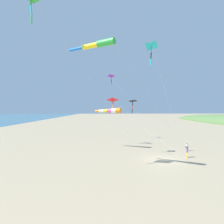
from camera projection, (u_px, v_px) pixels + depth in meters
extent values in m
plane|color=tan|center=(162.00, 160.00, 23.77)|extent=(600.00, 600.00, 0.00)
cube|color=gold|center=(187.00, 155.00, 24.74)|extent=(0.24, 0.31, 0.71)
cylinder|color=#8E6B9E|center=(187.00, 150.00, 24.74)|extent=(0.43, 0.43, 0.59)
sphere|color=#A37551|center=(187.00, 147.00, 24.73)|extent=(0.22, 0.22, 0.22)
cylinder|color=#8E6B9E|center=(188.00, 147.00, 24.55)|extent=(0.22, 0.37, 0.45)
cylinder|color=#8E6B9E|center=(186.00, 147.00, 24.64)|extent=(0.22, 0.37, 0.45)
cube|color=silver|center=(187.00, 149.00, 28.81)|extent=(0.20, 0.28, 0.64)
cylinder|color=silver|center=(187.00, 145.00, 28.80)|extent=(0.37, 0.37, 0.53)
sphere|color=tan|center=(187.00, 143.00, 28.80)|extent=(0.20, 0.20, 0.20)
cylinder|color=silver|center=(188.00, 143.00, 28.64)|extent=(0.18, 0.33, 0.40)
cylinder|color=silver|center=(186.00, 143.00, 28.71)|extent=(0.18, 0.33, 0.40)
pyramid|color=black|center=(133.00, 101.00, 26.42)|extent=(1.47, 1.25, 0.36)
cylinder|color=black|center=(133.00, 101.00, 26.40)|extent=(0.46, 1.01, 0.32)
cylinder|color=black|center=(133.00, 103.00, 26.41)|extent=(0.14, 0.14, 0.56)
cylinder|color=red|center=(132.00, 107.00, 26.40)|extent=(0.18, 0.15, 0.57)
cylinder|color=black|center=(132.00, 111.00, 26.37)|extent=(0.10, 0.14, 0.57)
cylinder|color=white|center=(169.00, 127.00, 27.73)|extent=(11.38, 1.95, 7.59)
pyramid|color=purple|center=(111.00, 76.00, 38.95)|extent=(1.72, 1.56, 0.54)
cylinder|color=black|center=(111.00, 76.00, 38.92)|extent=(0.67, 1.02, 0.55)
cylinder|color=purple|center=(111.00, 78.00, 38.89)|extent=(0.22, 0.22, 0.67)
cylinder|color=black|center=(111.00, 81.00, 38.85)|extent=(0.17, 0.17, 0.66)
cylinder|color=purple|center=(111.00, 84.00, 38.84)|extent=(0.13, 0.11, 0.65)
cylinder|color=white|center=(134.00, 108.00, 35.20)|extent=(8.24, 8.08, 13.43)
cylinder|color=green|center=(31.00, 1.00, 17.69)|extent=(0.25, 0.28, 0.92)
cylinder|color=#1EB7C6|center=(31.00, 10.00, 17.62)|extent=(0.30, 0.27, 0.92)
cylinder|color=green|center=(32.00, 19.00, 17.55)|extent=(0.15, 0.23, 0.92)
cylinder|color=white|center=(98.00, 91.00, 21.50)|extent=(12.44, 6.68, 17.19)
pyramid|color=#1EB7C6|center=(151.00, 45.00, 15.13)|extent=(1.34, 1.19, 0.51)
cylinder|color=black|center=(151.00, 46.00, 15.10)|extent=(0.48, 0.76, 0.56)
cylinder|color=#1EB7C6|center=(151.00, 50.00, 15.09)|extent=(0.12, 0.14, 0.52)
cylinder|color=black|center=(151.00, 56.00, 15.04)|extent=(0.17, 0.17, 0.52)
cylinder|color=#1EB7C6|center=(150.00, 62.00, 15.00)|extent=(0.16, 0.15, 0.52)
cylinder|color=white|center=(172.00, 116.00, 19.00)|extent=(6.43, 7.33, 11.52)
pyramid|color=red|center=(113.00, 99.00, 33.29)|extent=(1.76, 1.20, 0.68)
cylinder|color=black|center=(113.00, 100.00, 33.24)|extent=(0.14, 1.34, 0.72)
cylinder|color=red|center=(113.00, 102.00, 33.29)|extent=(0.19, 0.23, 0.77)
cylinder|color=orange|center=(113.00, 107.00, 33.29)|extent=(0.23, 0.24, 0.77)
cylinder|color=red|center=(113.00, 111.00, 33.25)|extent=(0.19, 0.19, 0.76)
cylinder|color=white|center=(141.00, 125.00, 29.25)|extent=(8.36, 8.58, 8.11)
cylinder|color=green|center=(106.00, 43.00, 18.14)|extent=(1.93, 1.57, 0.70)
cylinder|color=yellow|center=(91.00, 46.00, 19.04)|extent=(1.83, 1.41, 0.51)
cylinder|color=blue|center=(77.00, 49.00, 19.94)|extent=(1.73, 1.25, 0.33)
cylinder|color=white|center=(158.00, 110.00, 22.10)|extent=(10.89, 8.08, 12.79)
cylinder|color=orange|center=(118.00, 110.00, 29.72)|extent=(1.06, 1.10, 0.87)
cylinder|color=white|center=(114.00, 111.00, 29.99)|extent=(1.02, 1.01, 0.78)
cylinder|color=#EF4C93|center=(110.00, 111.00, 30.26)|extent=(0.97, 0.92, 0.69)
cylinder|color=yellow|center=(105.00, 111.00, 30.54)|extent=(0.93, 0.84, 0.59)
cylinder|color=white|center=(101.00, 111.00, 30.81)|extent=(0.89, 0.75, 0.50)
cylinder|color=orange|center=(97.00, 111.00, 31.08)|extent=(0.85, 0.67, 0.41)
cylinder|color=white|center=(152.00, 134.00, 25.90)|extent=(7.92, 7.90, 6.09)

